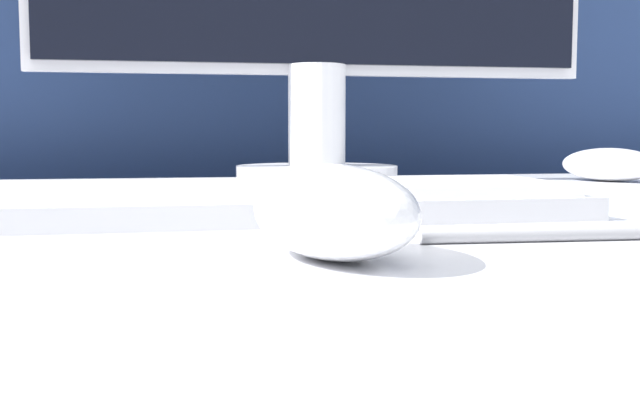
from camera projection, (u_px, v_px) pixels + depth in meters
partition_panel at (219, 288)px, 1.15m from camera, size 5.00×0.03×1.09m
computer_mouse_near at (333, 211)px, 0.35m from camera, size 0.09×0.13×0.04m
keyboard at (276, 200)px, 0.53m from camera, size 0.43×0.15×0.02m
computer_mouse_far at (610, 165)px, 0.91m from camera, size 0.12×0.13×0.04m
pen at (544, 234)px, 0.41m from camera, size 0.14×0.01×0.01m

